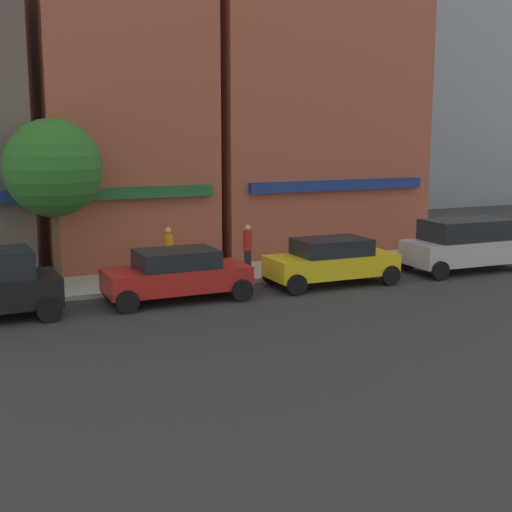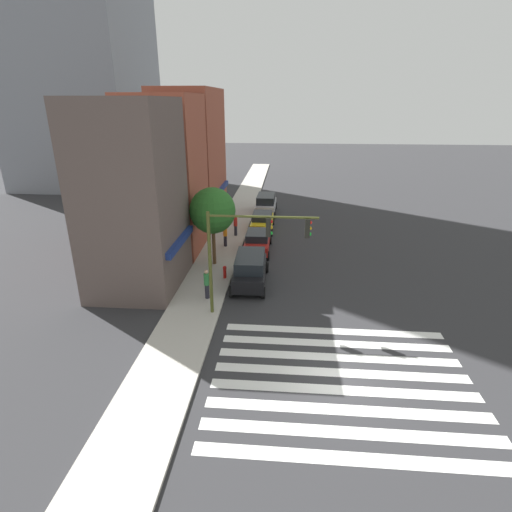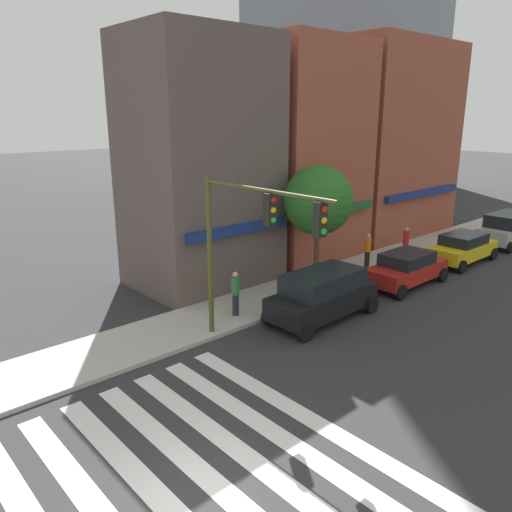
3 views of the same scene
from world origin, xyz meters
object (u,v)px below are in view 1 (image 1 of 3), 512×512
at_px(pedestrian_orange_vest, 168,252).
at_px(street_tree, 53,168).
at_px(pedestrian_red_jacket, 248,249).
at_px(sedan_red, 177,274).
at_px(sedan_yellow, 331,260).
at_px(suv_silver, 467,244).

xyz_separation_m(pedestrian_orange_vest, street_tree, (-3.68, 0.21, 2.92)).
xyz_separation_m(pedestrian_red_jacket, street_tree, (-6.44, 0.67, 2.92)).
distance_m(pedestrian_red_jacket, pedestrian_orange_vest, 2.80).
relative_size(pedestrian_orange_vest, street_tree, 0.33).
xyz_separation_m(sedan_red, sedan_yellow, (5.47, 0.00, 0.00)).
relative_size(sedan_yellow, street_tree, 0.82).
distance_m(sedan_red, pedestrian_orange_vest, 2.66).
distance_m(sedan_red, pedestrian_red_jacket, 3.95).
relative_size(suv_silver, pedestrian_red_jacket, 2.67).
relative_size(suv_silver, pedestrian_orange_vest, 2.67).
distance_m(suv_silver, pedestrian_orange_vest, 11.00).
bearing_deg(sedan_yellow, suv_silver, 0.59).
bearing_deg(suv_silver, street_tree, 169.97).
height_order(pedestrian_orange_vest, street_tree, street_tree).
xyz_separation_m(sedan_yellow, pedestrian_orange_vest, (-4.91, 2.59, 0.23)).
height_order(suv_silver, pedestrian_red_jacket, suv_silver).
distance_m(sedan_red, sedan_yellow, 5.47).
relative_size(pedestrian_red_jacket, street_tree, 0.33).
height_order(sedan_yellow, suv_silver, suv_silver).
distance_m(pedestrian_orange_vest, street_tree, 4.71).
bearing_deg(pedestrian_red_jacket, street_tree, -23.84).
xyz_separation_m(sedan_red, pedestrian_orange_vest, (0.56, 2.59, 0.23)).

